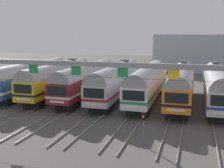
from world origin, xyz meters
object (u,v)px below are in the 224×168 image
(commuter_train_blue, at_px, (32,76))
(yard_signal_mast, at_px, (143,122))
(commuter_train_white, at_px, (148,82))
(commuter_train_yellow, at_px, (59,78))
(commuter_train_maroon, at_px, (87,79))
(commuter_train_silver, at_px, (217,85))
(commuter_train_orange, at_px, (181,83))
(commuter_train_stainless, at_px, (116,80))
(catenary_gantry, at_px, (76,73))

(commuter_train_blue, bearing_deg, yard_signal_mast, -38.30)
(commuter_train_blue, height_order, commuter_train_white, same)
(commuter_train_yellow, distance_m, commuter_train_maroon, 4.27)
(commuter_train_maroon, height_order, commuter_train_silver, commuter_train_silver)
(commuter_train_yellow, relative_size, commuter_train_silver, 1.00)
(commuter_train_white, relative_size, commuter_train_orange, 1.00)
(commuter_train_orange, relative_size, yard_signal_mast, 6.52)
(commuter_train_stainless, xyz_separation_m, commuter_train_silver, (12.80, 0.00, 0.00))
(commuter_train_silver, relative_size, catenary_gantry, 0.59)
(commuter_train_yellow, relative_size, yard_signal_mast, 6.52)
(commuter_train_blue, distance_m, commuter_train_silver, 25.59)
(commuter_train_stainless, bearing_deg, yard_signal_mast, -67.12)
(catenary_gantry, bearing_deg, commuter_train_silver, 46.53)
(commuter_train_blue, height_order, catenary_gantry, catenary_gantry)
(catenary_gantry, bearing_deg, yard_signal_mast, -14.58)
(catenary_gantry, xyz_separation_m, yard_signal_mast, (6.40, -1.66, -3.51))
(commuter_train_blue, relative_size, commuter_train_stainless, 1.00)
(commuter_train_yellow, height_order, commuter_train_maroon, commuter_train_yellow)
(commuter_train_white, xyz_separation_m, catenary_gantry, (-4.27, -13.49, 2.76))
(commuter_train_blue, bearing_deg, commuter_train_maroon, 0.00)
(commuter_train_silver, bearing_deg, commuter_train_stainless, 180.00)
(catenary_gantry, relative_size, yard_signal_mast, 11.13)
(commuter_train_stainless, distance_m, yard_signal_mast, 16.48)
(commuter_train_maroon, bearing_deg, commuter_train_orange, 0.02)
(commuter_train_stainless, xyz_separation_m, commuter_train_orange, (8.53, 0.00, 0.00))
(commuter_train_white, height_order, commuter_train_silver, commuter_train_silver)
(commuter_train_orange, bearing_deg, commuter_train_blue, -179.99)
(commuter_train_maroon, distance_m, yard_signal_mast, 18.55)
(commuter_train_blue, xyz_separation_m, yard_signal_mast, (19.19, -15.16, -0.75))
(commuter_train_yellow, height_order, catenary_gantry, catenary_gantry)
(commuter_train_orange, bearing_deg, yard_signal_mast, -98.01)
(commuter_train_white, height_order, commuter_train_orange, commuter_train_orange)
(commuter_train_maroon, xyz_separation_m, commuter_train_white, (8.53, 0.00, 0.00))
(commuter_train_white, bearing_deg, commuter_train_orange, 0.06)
(commuter_train_stainless, distance_m, commuter_train_silver, 12.80)
(commuter_train_stainless, height_order, commuter_train_orange, same)
(commuter_train_yellow, bearing_deg, commuter_train_white, -0.02)
(commuter_train_stainless, relative_size, commuter_train_white, 1.00)
(commuter_train_maroon, relative_size, commuter_train_orange, 1.00)
(yard_signal_mast, bearing_deg, catenary_gantry, 165.42)
(yard_signal_mast, bearing_deg, commuter_train_white, 98.01)
(commuter_train_maroon, xyz_separation_m, commuter_train_silver, (17.06, 0.00, 0.00))
(commuter_train_stainless, xyz_separation_m, commuter_train_white, (4.27, -0.00, -0.00))
(commuter_train_blue, relative_size, commuter_train_white, 1.00)
(commuter_train_stainless, xyz_separation_m, catenary_gantry, (0.00, -13.50, 2.76))
(commuter_train_yellow, relative_size, commuter_train_white, 1.00)
(commuter_train_orange, bearing_deg, catenary_gantry, -122.29)
(commuter_train_stainless, height_order, commuter_train_white, commuter_train_stainless)
(commuter_train_maroon, distance_m, commuter_train_stainless, 4.27)
(commuter_train_blue, distance_m, commuter_train_orange, 21.33)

